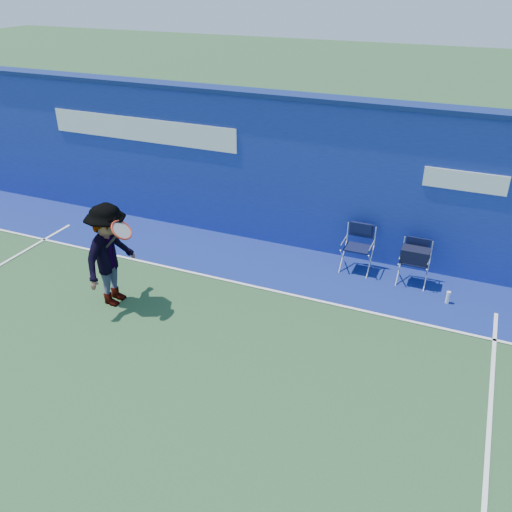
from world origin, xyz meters
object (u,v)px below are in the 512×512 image
at_px(directors_chair_left, 357,256).
at_px(water_bottle, 448,297).
at_px(tennis_player, 110,255).
at_px(directors_chair_right, 414,267).

bearing_deg(directors_chair_left, water_bottle, -16.91).
bearing_deg(tennis_player, directors_chair_right, 29.75).
height_order(directors_chair_left, tennis_player, tennis_player).
relative_size(directors_chair_right, tennis_player, 0.45).
xyz_separation_m(directors_chair_left, tennis_player, (-3.58, -2.74, 0.62)).
xyz_separation_m(directors_chair_right, tennis_player, (-4.64, -2.65, 0.57)).
xyz_separation_m(directors_chair_right, water_bottle, (0.68, -0.45, -0.23)).
bearing_deg(directors_chair_right, water_bottle, -33.22).
distance_m(water_bottle, tennis_player, 5.82).
bearing_deg(tennis_player, directors_chair_left, 37.45).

